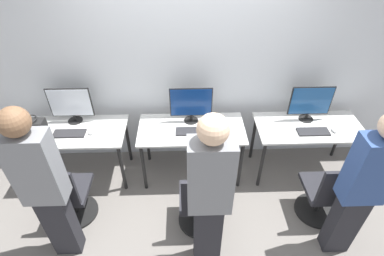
% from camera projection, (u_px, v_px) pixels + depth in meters
% --- Properties ---
extents(ground_plane, '(20.00, 20.00, 0.00)m').
position_uv_depth(ground_plane, '(192.00, 189.00, 3.71)').
color(ground_plane, slate).
extents(wall_back, '(12.00, 0.05, 2.80)m').
position_uv_depth(wall_back, '(190.00, 59.00, 3.41)').
color(wall_back, silver).
rests_on(wall_back, ground_plane).
extents(desk_left, '(1.24, 0.61, 0.73)m').
position_uv_depth(desk_left, '(73.00, 136.00, 3.51)').
color(desk_left, silver).
rests_on(desk_left, ground_plane).
extents(monitor_left, '(0.49, 0.17, 0.45)m').
position_uv_depth(monitor_left, '(71.00, 104.00, 3.46)').
color(monitor_left, black).
rests_on(monitor_left, desk_left).
extents(keyboard_left, '(0.36, 0.14, 0.02)m').
position_uv_depth(keyboard_left, '(69.00, 134.00, 3.40)').
color(keyboard_left, '#262628').
rests_on(keyboard_left, desk_left).
extents(mouse_left, '(0.06, 0.09, 0.03)m').
position_uv_depth(mouse_left, '(91.00, 132.00, 3.41)').
color(mouse_left, silver).
rests_on(mouse_left, desk_left).
extents(office_chair_left, '(0.48, 0.48, 0.87)m').
position_uv_depth(office_chair_left, '(68.00, 197.00, 3.18)').
color(office_chair_left, black).
rests_on(office_chair_left, ground_plane).
extents(person_left, '(0.36, 0.23, 1.75)m').
position_uv_depth(person_left, '(43.00, 185.00, 2.51)').
color(person_left, '#232328').
rests_on(person_left, ground_plane).
extents(desk_center, '(1.24, 0.61, 0.73)m').
position_uv_depth(desk_center, '(192.00, 134.00, 3.54)').
color(desk_center, silver).
rests_on(desk_center, ground_plane).
extents(monitor_center, '(0.49, 0.17, 0.45)m').
position_uv_depth(monitor_center, '(191.00, 104.00, 3.46)').
color(monitor_center, black).
rests_on(monitor_center, desk_center).
extents(keyboard_center, '(0.36, 0.14, 0.02)m').
position_uv_depth(keyboard_center, '(192.00, 131.00, 3.44)').
color(keyboard_center, '#262628').
rests_on(keyboard_center, desk_center).
extents(mouse_center, '(0.06, 0.09, 0.03)m').
position_uv_depth(mouse_center, '(214.00, 129.00, 3.46)').
color(mouse_center, silver).
rests_on(mouse_center, desk_center).
extents(office_chair_center, '(0.48, 0.48, 0.87)m').
position_uv_depth(office_chair_center, '(201.00, 204.00, 3.11)').
color(office_chair_center, black).
rests_on(office_chair_center, ground_plane).
extents(person_center, '(0.36, 0.23, 1.76)m').
position_uv_depth(person_center, '(210.00, 194.00, 2.43)').
color(person_center, '#232328').
rests_on(person_center, ground_plane).
extents(desk_right, '(1.24, 0.61, 0.73)m').
position_uv_depth(desk_right, '(308.00, 131.00, 3.58)').
color(desk_right, silver).
rests_on(desk_right, ground_plane).
extents(monitor_right, '(0.49, 0.17, 0.45)m').
position_uv_depth(monitor_right, '(310.00, 103.00, 3.49)').
color(monitor_right, black).
rests_on(monitor_right, desk_right).
extents(keyboard_right, '(0.36, 0.14, 0.02)m').
position_uv_depth(keyboard_right, '(313.00, 132.00, 3.43)').
color(keyboard_right, '#262628').
rests_on(keyboard_right, desk_right).
extents(mouse_right, '(0.06, 0.09, 0.03)m').
position_uv_depth(mouse_right, '(334.00, 130.00, 3.44)').
color(mouse_right, silver).
rests_on(mouse_right, desk_right).
extents(office_chair_right, '(0.48, 0.48, 0.87)m').
position_uv_depth(office_chair_right, '(325.00, 195.00, 3.20)').
color(office_chair_right, black).
rests_on(office_chair_right, ground_plane).
extents(person_right, '(0.36, 0.22, 1.68)m').
position_uv_depth(person_right, '(363.00, 186.00, 2.55)').
color(person_right, '#232328').
rests_on(person_right, ground_plane).
extents(handbag, '(0.30, 0.18, 0.25)m').
position_uv_depth(handbag, '(32.00, 129.00, 3.31)').
color(handbag, black).
rests_on(handbag, desk_left).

